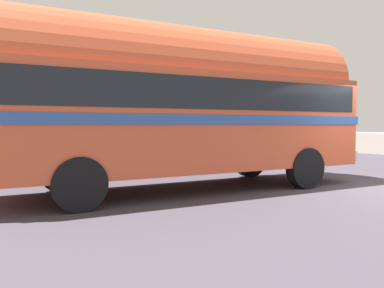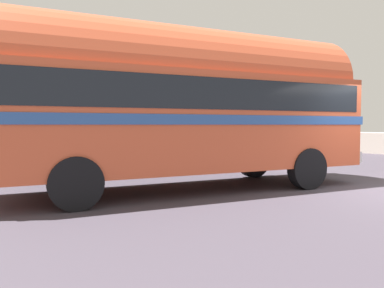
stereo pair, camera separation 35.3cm
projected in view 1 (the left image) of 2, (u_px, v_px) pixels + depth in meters
The scene contains 2 objects.
vintage_coach at pixel (186, 102), 8.52m from camera, with size 4.86×8.91×3.70m.
second_coach at pixel (129, 109), 12.31m from camera, with size 3.95×8.88×3.70m.
Camera 1 is at (2.67, -9.20, 1.52)m, focal length 34.92 mm.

